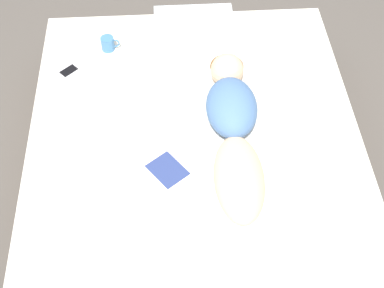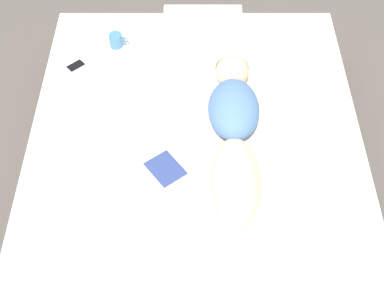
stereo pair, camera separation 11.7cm
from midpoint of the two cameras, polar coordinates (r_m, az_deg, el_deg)
name	(u,v)px [view 2 (the right image)]	position (r m, az deg, el deg)	size (l,w,h in m)	color
ground_plane	(196,176)	(3.47, 1.35, -3.41)	(12.00, 12.00, 0.00)	#4C4742
bed	(196,154)	(3.29, 1.42, -1.14)	(1.98, 2.24, 0.46)	tan
person	(234,124)	(3.03, 5.65, 2.11)	(0.31, 1.21, 0.21)	#DBB28E
open_magazine	(148,180)	(2.89, -3.56, -3.84)	(0.57, 0.53, 0.01)	silver
coffee_mug	(117,40)	(3.63, -7.11, 10.92)	(0.12, 0.09, 0.09)	teal
cell_phone	(76,66)	(3.54, -11.30, 8.15)	(0.15, 0.15, 0.01)	silver
pillow	(204,26)	(3.71, 2.16, 12.44)	(0.54, 0.33, 0.10)	silver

